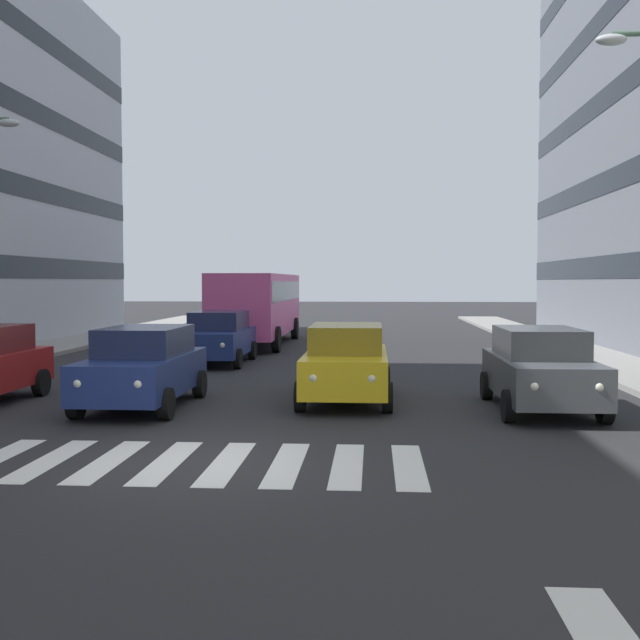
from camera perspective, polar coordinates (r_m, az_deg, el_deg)
The scene contains 7 objects.
ground_plane at distance 11.80m, azimuth -9.12°, elevation -10.41°, with size 180.00×180.00×0.00m, color #262628.
crosswalk_markings at distance 11.79m, azimuth -9.12°, elevation -10.39°, with size 6.75×2.80×0.01m.
car_0 at distance 16.74m, azimuth 16.05°, elevation -3.46°, with size 2.02×4.44×1.72m.
car_1 at distance 17.31m, azimuth 1.97°, elevation -3.15°, with size 2.02×4.44×1.72m.
car_2 at distance 16.91m, azimuth -12.99°, elevation -3.36°, with size 2.02×4.44×1.72m.
car_row2_0 at distance 25.35m, azimuth -7.56°, elevation -1.25°, with size 2.02×4.44×1.72m.
bus_behind_traffic at distance 32.89m, azimuth -4.63°, elevation 1.42°, with size 2.78×10.50×3.00m.
Camera 1 is at (-2.62, 11.18, 2.71)m, focal length 43.04 mm.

